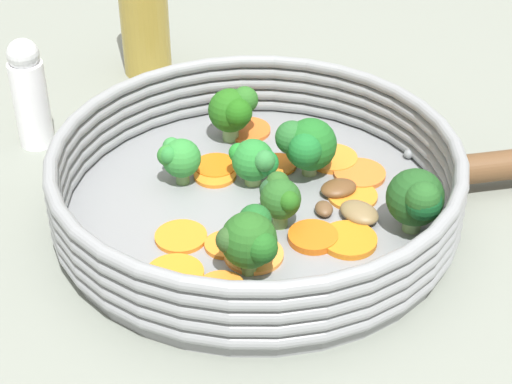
# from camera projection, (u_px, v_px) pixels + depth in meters

# --- Properties ---
(ground_plane) EXTENTS (4.00, 4.00, 0.00)m
(ground_plane) POSITION_uv_depth(u_px,v_px,m) (256.00, 216.00, 0.73)
(ground_plane) COLOR gray
(skillet) EXTENTS (0.33, 0.33, 0.01)m
(skillet) POSITION_uv_depth(u_px,v_px,m) (256.00, 211.00, 0.72)
(skillet) COLOR gray
(skillet) RESTS_ON ground_plane
(skillet_rim_wall) EXTENTS (0.34, 0.34, 0.06)m
(skillet_rim_wall) POSITION_uv_depth(u_px,v_px,m) (256.00, 178.00, 0.70)
(skillet_rim_wall) COLOR gray
(skillet_rim_wall) RESTS_ON skillet
(skillet_rivet_left) EXTENTS (0.01, 0.01, 0.01)m
(skillet_rivet_left) POSITION_uv_depth(u_px,v_px,m) (446.00, 214.00, 0.71)
(skillet_rivet_left) COLOR gray
(skillet_rivet_left) RESTS_ON skillet
(skillet_rivet_right) EXTENTS (0.01, 0.01, 0.01)m
(skillet_rivet_right) POSITION_uv_depth(u_px,v_px,m) (409.00, 154.00, 0.78)
(skillet_rivet_right) COLOR gray
(skillet_rivet_right) RESTS_ON skillet
(carrot_slice_0) EXTENTS (0.05, 0.05, 0.01)m
(carrot_slice_0) POSITION_uv_depth(u_px,v_px,m) (333.00, 159.00, 0.78)
(carrot_slice_0) COLOR orange
(carrot_slice_0) RESTS_ON skillet
(carrot_slice_1) EXTENTS (0.05, 0.05, 0.00)m
(carrot_slice_1) POSITION_uv_depth(u_px,v_px,m) (215.00, 175.00, 0.76)
(carrot_slice_1) COLOR orange
(carrot_slice_1) RESTS_ON skillet
(carrot_slice_2) EXTENTS (0.06, 0.06, 0.00)m
(carrot_slice_2) POSITION_uv_depth(u_px,v_px,m) (181.00, 237.00, 0.69)
(carrot_slice_2) COLOR orange
(carrot_slice_2) RESTS_ON skillet
(carrot_slice_3) EXTENTS (0.06, 0.06, 0.01)m
(carrot_slice_3) POSITION_uv_depth(u_px,v_px,m) (313.00, 237.00, 0.68)
(carrot_slice_3) COLOR orange
(carrot_slice_3) RESTS_ON skillet
(carrot_slice_4) EXTENTS (0.06, 0.06, 0.00)m
(carrot_slice_4) POSITION_uv_depth(u_px,v_px,m) (175.00, 274.00, 0.65)
(carrot_slice_4) COLOR orange
(carrot_slice_4) RESTS_ON skillet
(carrot_slice_5) EXTENTS (0.05, 0.05, 0.01)m
(carrot_slice_5) POSITION_uv_depth(u_px,v_px,m) (221.00, 288.00, 0.63)
(carrot_slice_5) COLOR orange
(carrot_slice_5) RESTS_ON skillet
(carrot_slice_6) EXTENTS (0.05, 0.05, 0.00)m
(carrot_slice_6) POSITION_uv_depth(u_px,v_px,m) (352.00, 196.00, 0.73)
(carrot_slice_6) COLOR orange
(carrot_slice_6) RESTS_ON skillet
(carrot_slice_7) EXTENTS (0.06, 0.06, 0.00)m
(carrot_slice_7) POSITION_uv_depth(u_px,v_px,m) (254.00, 254.00, 0.67)
(carrot_slice_7) COLOR orange
(carrot_slice_7) RESTS_ON skillet
(carrot_slice_8) EXTENTS (0.06, 0.06, 0.00)m
(carrot_slice_8) POSITION_uv_depth(u_px,v_px,m) (360.00, 174.00, 0.76)
(carrot_slice_8) COLOR orange
(carrot_slice_8) RESTS_ON skillet
(carrot_slice_9) EXTENTS (0.04, 0.04, 0.00)m
(carrot_slice_9) POSITION_uv_depth(u_px,v_px,m) (225.00, 245.00, 0.68)
(carrot_slice_9) COLOR orange
(carrot_slice_9) RESTS_ON skillet
(carrot_slice_10) EXTENTS (0.05, 0.05, 0.00)m
(carrot_slice_10) POSITION_uv_depth(u_px,v_px,m) (277.00, 165.00, 0.77)
(carrot_slice_10) COLOR orange
(carrot_slice_10) RESTS_ON skillet
(carrot_slice_11) EXTENTS (0.05, 0.05, 0.00)m
(carrot_slice_11) POSITION_uv_depth(u_px,v_px,m) (216.00, 167.00, 0.77)
(carrot_slice_11) COLOR orange
(carrot_slice_11) RESTS_ON skillet
(carrot_slice_12) EXTENTS (0.06, 0.06, 0.00)m
(carrot_slice_12) POSITION_uv_depth(u_px,v_px,m) (247.00, 130.00, 0.82)
(carrot_slice_12) COLOR orange
(carrot_slice_12) RESTS_ON skillet
(carrot_slice_13) EXTENTS (0.06, 0.06, 0.01)m
(carrot_slice_13) POSITION_uv_depth(u_px,v_px,m) (349.00, 240.00, 0.68)
(carrot_slice_13) COLOR orange
(carrot_slice_13) RESTS_ON skillet
(broccoli_floret_0) EXTENTS (0.04, 0.04, 0.04)m
(broccoli_floret_0) POSITION_uv_depth(u_px,v_px,m) (280.00, 197.00, 0.69)
(broccoli_floret_0) COLOR #6C9850
(broccoli_floret_0) RESTS_ON skillet
(broccoli_floret_1) EXTENTS (0.05, 0.05, 0.05)m
(broccoli_floret_1) POSITION_uv_depth(u_px,v_px,m) (250.00, 239.00, 0.63)
(broccoli_floret_1) COLOR olive
(broccoli_floret_1) RESTS_ON skillet
(broccoli_floret_2) EXTENTS (0.05, 0.05, 0.06)m
(broccoli_floret_2) POSITION_uv_depth(u_px,v_px,m) (417.00, 199.00, 0.67)
(broccoli_floret_2) COLOR #7AA361
(broccoli_floret_2) RESTS_ON skillet
(broccoli_floret_3) EXTENTS (0.05, 0.04, 0.04)m
(broccoli_floret_3) POSITION_uv_depth(u_px,v_px,m) (254.00, 161.00, 0.73)
(broccoli_floret_3) COLOR #8AAE61
(broccoli_floret_3) RESTS_ON skillet
(broccoli_floret_4) EXTENTS (0.04, 0.04, 0.05)m
(broccoli_floret_4) POSITION_uv_depth(u_px,v_px,m) (234.00, 110.00, 0.79)
(broccoli_floret_4) COLOR #7E9F5D
(broccoli_floret_4) RESTS_ON skillet
(broccoli_floret_5) EXTENTS (0.05, 0.05, 0.05)m
(broccoli_floret_5) POSITION_uv_depth(u_px,v_px,m) (306.00, 145.00, 0.74)
(broccoli_floret_5) COLOR #7E9459
(broccoli_floret_5) RESTS_ON skillet
(broccoli_floret_6) EXTENTS (0.04, 0.03, 0.04)m
(broccoli_floret_6) POSITION_uv_depth(u_px,v_px,m) (178.00, 157.00, 0.74)
(broccoli_floret_6) COLOR #658C4C
(broccoli_floret_6) RESTS_ON skillet
(mushroom_piece_0) EXTENTS (0.04, 0.04, 0.01)m
(mushroom_piece_0) POSITION_uv_depth(u_px,v_px,m) (339.00, 188.00, 0.73)
(mushroom_piece_0) COLOR brown
(mushroom_piece_0) RESTS_ON skillet
(mushroom_piece_1) EXTENTS (0.04, 0.04, 0.01)m
(mushroom_piece_1) POSITION_uv_depth(u_px,v_px,m) (359.00, 213.00, 0.70)
(mushroom_piece_1) COLOR olive
(mushroom_piece_1) RESTS_ON skillet
(mushroom_piece_2) EXTENTS (0.02, 0.02, 0.01)m
(mushroom_piece_2) POSITION_uv_depth(u_px,v_px,m) (324.00, 209.00, 0.71)
(mushroom_piece_2) COLOR brown
(mushroom_piece_2) RESTS_ON skillet
(mushroom_piece_3) EXTENTS (0.02, 0.03, 0.01)m
(mushroom_piece_3) POSITION_uv_depth(u_px,v_px,m) (243.00, 153.00, 0.78)
(mushroom_piece_3) COLOR brown
(mushroom_piece_3) RESTS_ON skillet
(salt_shaker) EXTENTS (0.03, 0.03, 0.11)m
(salt_shaker) POSITION_uv_depth(u_px,v_px,m) (30.00, 94.00, 0.79)
(salt_shaker) COLOR white
(salt_shaker) RESTS_ON ground_plane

